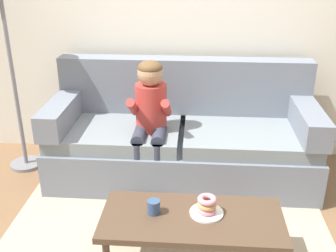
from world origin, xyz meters
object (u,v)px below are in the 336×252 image
person_child (150,114)px  coffee_table (192,222)px  donut (207,209)px  mug (154,207)px  toy_controller (227,222)px  couch (182,138)px

person_child → coffee_table: bearing=-69.7°
person_child → donut: 1.10m
donut → mug: bearing=-177.1°
person_child → mug: (0.13, -0.99, -0.22)m
coffee_table → toy_controller: size_ratio=4.98×
mug → toy_controller: (0.50, 0.46, -0.42)m
person_child → donut: person_child is taller
coffee_table → mug: size_ratio=12.51×
mug → toy_controller: 0.80m
couch → person_child: person_child is taller
coffee_table → person_child: size_ratio=1.02×
toy_controller → person_child: bearing=171.6°
couch → coffee_table: size_ratio=2.04×
couch → mug: couch is taller
couch → donut: couch is taller
person_child → toy_controller: (0.64, -0.53, -0.65)m
couch → toy_controller: couch is taller
donut → coffee_table: bearing=-157.3°
couch → mug: 1.21m
person_child → mug: bearing=-82.3°
couch → donut: bearing=-80.3°
donut → mug: 0.33m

